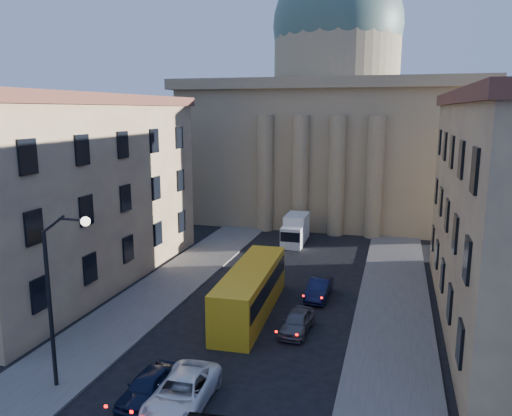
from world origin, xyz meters
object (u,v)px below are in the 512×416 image
Objects in this scene: box_truck at (295,230)px; city_bus at (251,289)px; car_left_near at (148,386)px; street_lamp at (58,287)px.

city_bus is at bearing -88.41° from box_truck.
car_left_near is 0.36× the size of city_bus.
street_lamp is at bearing -100.91° from box_truck.
car_left_near is 11.37m from city_bus.
car_left_near is at bearing -101.47° from city_bus.
box_truck is at bearing 79.64° from street_lamp.
city_bus reaches higher than box_truck.
street_lamp is 13.52m from city_bus.
street_lamp is 0.78× the size of city_bus.
city_bus is 18.49m from box_truck.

